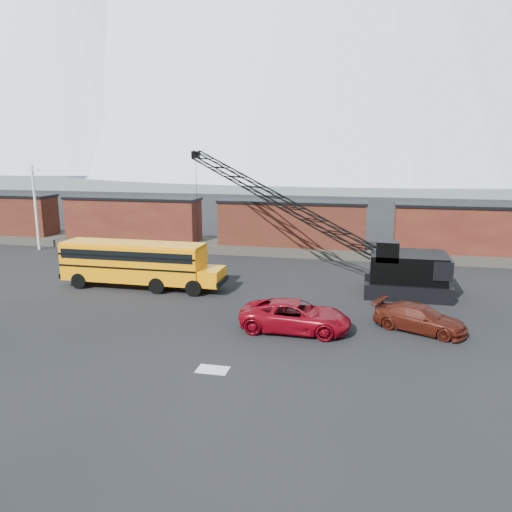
{
  "coord_description": "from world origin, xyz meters",
  "views": [
    {
      "loc": [
        6.86,
        -23.51,
        9.54
      ],
      "look_at": [
        0.18,
        6.13,
        3.0
      ],
      "focal_mm": 35.0,
      "sensor_mm": 36.0,
      "label": 1
    }
  ],
  "objects_px": {
    "red_pickup": "(296,316)",
    "crawler_crane": "(277,199)",
    "maroon_suv": "(420,318)",
    "school_bus": "(138,263)"
  },
  "relations": [
    {
      "from": "school_bus",
      "to": "crawler_crane",
      "type": "relative_size",
      "value": 0.55
    },
    {
      "from": "red_pickup",
      "to": "crawler_crane",
      "type": "bearing_deg",
      "value": 15.43
    },
    {
      "from": "red_pickup",
      "to": "crawler_crane",
      "type": "height_order",
      "value": "crawler_crane"
    },
    {
      "from": "maroon_suv",
      "to": "red_pickup",
      "type": "bearing_deg",
      "value": 125.46
    },
    {
      "from": "red_pickup",
      "to": "maroon_suv",
      "type": "bearing_deg",
      "value": -76.75
    },
    {
      "from": "school_bus",
      "to": "maroon_suv",
      "type": "relative_size",
      "value": 2.4
    },
    {
      "from": "maroon_suv",
      "to": "school_bus",
      "type": "bearing_deg",
      "value": 98.94
    },
    {
      "from": "red_pickup",
      "to": "maroon_suv",
      "type": "xyz_separation_m",
      "value": [
        6.48,
        1.44,
        -0.11
      ]
    },
    {
      "from": "red_pickup",
      "to": "crawler_crane",
      "type": "relative_size",
      "value": 0.28
    },
    {
      "from": "crawler_crane",
      "to": "school_bus",
      "type": "bearing_deg",
      "value": -139.68
    }
  ]
}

